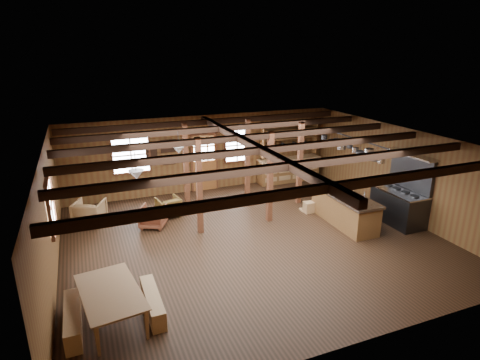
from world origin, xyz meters
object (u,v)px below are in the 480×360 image
object	(u,v)px
armchair_a	(168,207)
armchair_c	(90,213)
kitchen_island	(344,209)
commercial_range	(401,201)
armchair_b	(153,216)
dining_table	(114,305)

from	to	relation	value
armchair_a	armchair_c	world-z (taller)	armchair_c
kitchen_island	commercial_range	size ratio (longest dim) A/B	1.17
commercial_range	armchair_b	world-z (taller)	commercial_range
dining_table	armchair_c	bearing A→B (deg)	-5.07
armchair_b	armchair_a	bearing A→B (deg)	-106.62
armchair_b	armchair_c	size ratio (longest dim) A/B	0.85
kitchen_island	armchair_b	xyz separation A→B (m)	(-5.40, 1.92, -0.15)
commercial_range	armchair_c	bearing A→B (deg)	159.33
armchair_a	armchair_b	distance (m)	0.85
armchair_c	armchair_b	bearing A→B (deg)	177.68
kitchen_island	commercial_range	world-z (taller)	commercial_range
armchair_a	armchair_c	xyz separation A→B (m)	(-2.33, 0.24, 0.07)
armchair_b	armchair_c	bearing A→B (deg)	1.22
kitchen_island	armchair_a	distance (m)	5.44
kitchen_island	armchair_a	bearing A→B (deg)	153.05
armchair_b	armchair_c	distance (m)	1.94
dining_table	armchair_c	world-z (taller)	armchair_c
commercial_range	dining_table	distance (m)	8.70
dining_table	armchair_a	distance (m)	5.12
armchair_b	commercial_range	bearing A→B (deg)	-171.90
commercial_range	armchair_a	size ratio (longest dim) A/B	3.11
armchair_a	armchair_c	size ratio (longest dim) A/B	0.82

